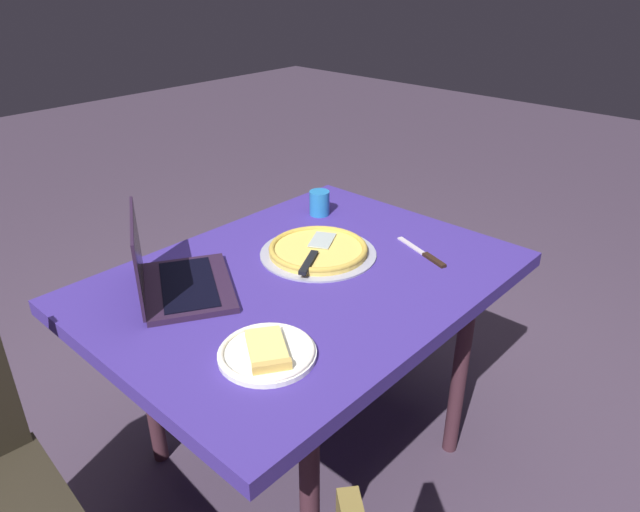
{
  "coord_description": "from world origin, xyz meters",
  "views": [
    {
      "loc": [
        1.09,
        1.07,
        1.6
      ],
      "look_at": [
        0.0,
        0.07,
        0.83
      ],
      "focal_mm": 32.26,
      "sensor_mm": 36.0,
      "label": 1
    }
  ],
  "objects_px": {
    "table_knife": "(425,255)",
    "pizza_plate": "(267,352)",
    "laptop": "(173,277)",
    "pizza_tray": "(318,250)",
    "dining_table": "(305,294)",
    "drink_cup": "(319,203)"
  },
  "relations": [
    {
      "from": "pizza_plate",
      "to": "laptop",
      "type": "bearing_deg",
      "value": -93.62
    },
    {
      "from": "dining_table",
      "to": "table_knife",
      "type": "height_order",
      "value": "table_knife"
    },
    {
      "from": "laptop",
      "to": "pizza_tray",
      "type": "xyz_separation_m",
      "value": [
        -0.46,
        0.15,
        -0.03
      ]
    },
    {
      "from": "laptop",
      "to": "drink_cup",
      "type": "distance_m",
      "value": 0.71
    },
    {
      "from": "pizza_plate",
      "to": "pizza_tray",
      "type": "bearing_deg",
      "value": -149.99
    },
    {
      "from": "table_knife",
      "to": "pizza_plate",
      "type": "bearing_deg",
      "value": 1.24
    },
    {
      "from": "dining_table",
      "to": "pizza_tray",
      "type": "height_order",
      "value": "pizza_tray"
    },
    {
      "from": "pizza_tray",
      "to": "drink_cup",
      "type": "distance_m",
      "value": 0.33
    },
    {
      "from": "dining_table",
      "to": "table_knife",
      "type": "xyz_separation_m",
      "value": [
        -0.36,
        0.2,
        0.07
      ]
    },
    {
      "from": "dining_table",
      "to": "table_knife",
      "type": "relative_size",
      "value": 5.42
    },
    {
      "from": "dining_table",
      "to": "laptop",
      "type": "xyz_separation_m",
      "value": [
        0.33,
        -0.21,
        0.12
      ]
    },
    {
      "from": "table_knife",
      "to": "pizza_tray",
      "type": "bearing_deg",
      "value": -48.94
    },
    {
      "from": "dining_table",
      "to": "laptop",
      "type": "relative_size",
      "value": 3.02
    },
    {
      "from": "laptop",
      "to": "table_knife",
      "type": "xyz_separation_m",
      "value": [
        -0.69,
        0.41,
        -0.05
      ]
    },
    {
      "from": "pizza_plate",
      "to": "drink_cup",
      "type": "bearing_deg",
      "value": -145.57
    },
    {
      "from": "dining_table",
      "to": "pizza_tray",
      "type": "xyz_separation_m",
      "value": [
        -0.13,
        -0.06,
        0.08
      ]
    },
    {
      "from": "laptop",
      "to": "pizza_plate",
      "type": "relative_size",
      "value": 1.75
    },
    {
      "from": "pizza_tray",
      "to": "drink_cup",
      "type": "relative_size",
      "value": 4.15
    },
    {
      "from": "table_knife",
      "to": "dining_table",
      "type": "bearing_deg",
      "value": -29.17
    },
    {
      "from": "dining_table",
      "to": "table_knife",
      "type": "bearing_deg",
      "value": 150.83
    },
    {
      "from": "pizza_tray",
      "to": "table_knife",
      "type": "bearing_deg",
      "value": 131.06
    },
    {
      "from": "dining_table",
      "to": "drink_cup",
      "type": "distance_m",
      "value": 0.49
    }
  ]
}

